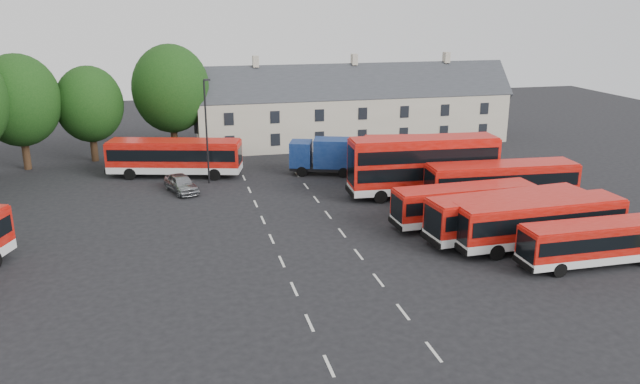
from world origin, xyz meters
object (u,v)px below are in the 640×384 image
Objects in this scene: bus_dd_south at (423,163)px; lamppost at (207,129)px; silver_car at (181,183)px; bus_row_a at (598,240)px; box_truck at (333,155)px.

lamppost is at bearing 157.86° from bus_dd_south.
lamppost is (2.48, 2.28, 4.16)m from silver_car.
box_truck reaches higher than bus_row_a.
box_truck reaches higher than silver_car.
silver_car is at bearing 138.10° from bus_row_a.
lamppost is (-11.52, -0.32, 3.03)m from box_truck.
lamppost reaches higher than bus_row_a.
box_truck is at bearing 112.82° from bus_row_a.
bus_dd_south is at bearing -36.34° from silver_car.
bus_row_a reaches higher than silver_car.
box_truck is (-10.29, 24.31, 0.24)m from bus_row_a.
box_truck is at bearing -9.12° from silver_car.
bus_dd_south is 2.73× the size of silver_car.
lamppost reaches higher than box_truck.
bus_dd_south is at bearing -25.54° from lamppost.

